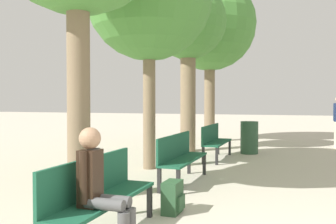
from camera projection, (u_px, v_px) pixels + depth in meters
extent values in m
cube|color=#195138|center=(105.00, 200.00, 4.17)|extent=(0.42, 1.88, 0.04)
cube|color=#195138|center=(90.00, 177.00, 4.23)|extent=(0.04, 1.88, 0.44)
cube|color=black|center=(150.00, 201.00, 4.97)|extent=(0.06, 0.06, 0.43)
cube|color=black|center=(127.00, 199.00, 5.08)|extent=(0.06, 0.06, 0.43)
cube|color=#195138|center=(184.00, 159.00, 7.05)|extent=(0.42, 1.88, 0.04)
cube|color=#195138|center=(175.00, 146.00, 7.10)|extent=(0.04, 1.88, 0.44)
cube|color=black|center=(178.00, 182.00, 6.15)|extent=(0.06, 0.06, 0.43)
cube|color=black|center=(204.00, 165.00, 7.85)|extent=(0.06, 0.06, 0.43)
cube|color=black|center=(159.00, 181.00, 6.26)|extent=(0.06, 0.06, 0.43)
cube|color=black|center=(189.00, 164.00, 7.96)|extent=(0.06, 0.06, 0.43)
cube|color=#195138|center=(218.00, 142.00, 9.93)|extent=(0.42, 1.88, 0.04)
cube|color=#195138|center=(210.00, 133.00, 9.98)|extent=(0.04, 1.88, 0.44)
cube|color=black|center=(217.00, 156.00, 9.03)|extent=(0.06, 0.06, 0.43)
cube|color=black|center=(230.00, 147.00, 10.72)|extent=(0.06, 0.06, 0.43)
cube|color=black|center=(203.00, 156.00, 9.14)|extent=(0.06, 0.06, 0.43)
cube|color=black|center=(218.00, 147.00, 10.83)|extent=(0.06, 0.06, 0.43)
cylinder|color=#7A664C|center=(79.00, 86.00, 5.77)|extent=(0.35, 0.35, 3.56)
cylinder|color=#7A664C|center=(149.00, 101.00, 8.51)|extent=(0.28, 0.28, 3.11)
cylinder|color=#7A664C|center=(188.00, 97.00, 11.47)|extent=(0.47, 0.47, 3.35)
sphere|color=#478438|center=(188.00, 21.00, 11.40)|extent=(2.34, 2.34, 2.34)
cylinder|color=#7A664C|center=(210.00, 96.00, 14.24)|extent=(0.40, 0.40, 3.49)
sphere|color=#478438|center=(210.00, 25.00, 14.16)|extent=(3.48, 3.48, 3.48)
cylinder|color=#4C4C4C|center=(105.00, 204.00, 3.69)|extent=(0.41, 0.12, 0.12)
cylinder|color=#4C4C4C|center=(112.00, 201.00, 3.83)|extent=(0.41, 0.12, 0.12)
cube|color=black|center=(90.00, 178.00, 3.82)|extent=(0.19, 0.22, 0.58)
cylinder|color=black|center=(84.00, 178.00, 3.71)|extent=(0.09, 0.09, 0.53)
cylinder|color=black|center=(96.00, 173.00, 3.94)|extent=(0.09, 0.09, 0.53)
sphere|color=#A37A5B|center=(90.00, 138.00, 3.81)|extent=(0.22, 0.22, 0.22)
cube|color=#284C2D|center=(172.00, 197.00, 5.14)|extent=(0.21, 0.37, 0.44)
cube|color=#284C2D|center=(181.00, 203.00, 5.10)|extent=(0.04, 0.26, 0.20)
cylinder|color=beige|center=(336.00, 135.00, 12.33)|extent=(0.13, 0.13, 0.86)
cylinder|color=navy|center=(335.00, 112.00, 12.32)|extent=(0.09, 0.09, 0.58)
cylinder|color=#2D5138|center=(249.00, 138.00, 10.98)|extent=(0.51, 0.51, 0.95)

